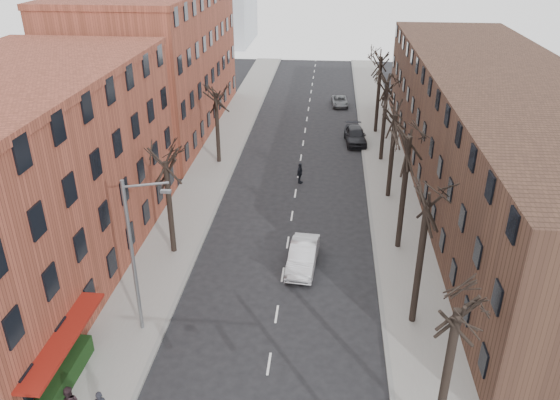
# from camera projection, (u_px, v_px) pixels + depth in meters

# --- Properties ---
(sidewalk_left) EXTENTS (4.00, 90.00, 0.15)m
(sidewalk_left) POSITION_uv_depth(u_px,v_px,m) (217.00, 158.00, 52.29)
(sidewalk_left) COLOR gray
(sidewalk_left) RESTS_ON ground
(sidewalk_right) EXTENTS (4.00, 90.00, 0.15)m
(sidewalk_right) POSITION_uv_depth(u_px,v_px,m) (386.00, 164.00, 50.97)
(sidewalk_right) COLOR gray
(sidewalk_right) RESTS_ON ground
(building_left_near) EXTENTS (12.00, 26.00, 12.00)m
(building_left_near) POSITION_uv_depth(u_px,v_px,m) (14.00, 186.00, 32.47)
(building_left_near) COLOR brown
(building_left_near) RESTS_ON ground
(building_left_far) EXTENTS (12.00, 28.00, 14.00)m
(building_left_far) POSITION_uv_depth(u_px,v_px,m) (156.00, 63.00, 57.90)
(building_left_far) COLOR brown
(building_left_far) RESTS_ON ground
(building_right) EXTENTS (12.00, 50.00, 10.00)m
(building_right) POSITION_uv_depth(u_px,v_px,m) (497.00, 134.00, 43.66)
(building_right) COLOR #452C20
(building_right) RESTS_ON ground
(awning_left) EXTENTS (1.20, 7.00, 0.15)m
(awning_left) POSITION_uv_depth(u_px,v_px,m) (73.00, 380.00, 26.57)
(awning_left) COLOR maroon
(awning_left) RESTS_ON ground
(hedge) EXTENTS (0.80, 6.00, 1.00)m
(hedge) POSITION_uv_depth(u_px,v_px,m) (59.00, 386.00, 25.39)
(hedge) COLOR #193613
(hedge) RESTS_ON sidewalk_left
(tree_right_b) EXTENTS (5.20, 5.20, 10.80)m
(tree_right_b) POSITION_uv_depth(u_px,v_px,m) (412.00, 322.00, 30.52)
(tree_right_b) COLOR black
(tree_right_b) RESTS_ON ground
(tree_right_c) EXTENTS (5.20, 5.20, 11.60)m
(tree_right_c) POSITION_uv_depth(u_px,v_px,m) (397.00, 248.00, 37.65)
(tree_right_c) COLOR black
(tree_right_c) RESTS_ON ground
(tree_right_d) EXTENTS (5.20, 5.20, 10.00)m
(tree_right_d) POSITION_uv_depth(u_px,v_px,m) (388.00, 197.00, 44.79)
(tree_right_d) COLOR black
(tree_right_d) RESTS_ON ground
(tree_right_e) EXTENTS (5.20, 5.20, 10.80)m
(tree_right_e) POSITION_uv_depth(u_px,v_px,m) (381.00, 160.00, 51.92)
(tree_right_e) COLOR black
(tree_right_e) RESTS_ON ground
(tree_right_f) EXTENTS (5.20, 5.20, 11.60)m
(tree_right_f) POSITION_uv_depth(u_px,v_px,m) (375.00, 133.00, 59.06)
(tree_right_f) COLOR black
(tree_right_f) RESTS_ON ground
(tree_left_a) EXTENTS (5.20, 5.20, 9.50)m
(tree_left_a) POSITION_uv_depth(u_px,v_px,m) (174.00, 252.00, 37.12)
(tree_left_a) COLOR black
(tree_left_a) RESTS_ON ground
(tree_left_b) EXTENTS (5.20, 5.20, 9.50)m
(tree_left_b) POSITION_uv_depth(u_px,v_px,m) (219.00, 163.00, 51.39)
(tree_left_b) COLOR black
(tree_left_b) RESTS_ON ground
(streetlight) EXTENTS (2.45, 0.22, 9.03)m
(streetlight) POSITION_uv_depth(u_px,v_px,m) (135.00, 252.00, 27.71)
(streetlight) COLOR slate
(streetlight) RESTS_ON ground
(silver_sedan) EXTENTS (2.06, 4.98, 1.60)m
(silver_sedan) POSITION_uv_depth(u_px,v_px,m) (303.00, 256.00, 35.20)
(silver_sedan) COLOR silver
(silver_sedan) RESTS_ON ground
(parked_car_near) EXTENTS (2.43, 5.12, 1.69)m
(parked_car_near) POSITION_uv_depth(u_px,v_px,m) (355.00, 135.00, 55.75)
(parked_car_near) COLOR black
(parked_car_near) RESTS_ON ground
(parked_car_mid) EXTENTS (2.15, 4.83, 1.38)m
(parked_car_mid) POSITION_uv_depth(u_px,v_px,m) (355.00, 134.00, 56.52)
(parked_car_mid) COLOR #212229
(parked_car_mid) RESTS_ON ground
(parked_car_far) EXTENTS (2.25, 4.28, 1.15)m
(parked_car_far) POSITION_uv_depth(u_px,v_px,m) (340.00, 101.00, 67.80)
(parked_car_far) COLOR slate
(parked_car_far) RESTS_ON ground
(pedestrian_crossing) EXTENTS (0.76, 1.16, 1.84)m
(pedestrian_crossing) POSITION_uv_depth(u_px,v_px,m) (300.00, 173.00, 46.88)
(pedestrian_crossing) COLOR black
(pedestrian_crossing) RESTS_ON ground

